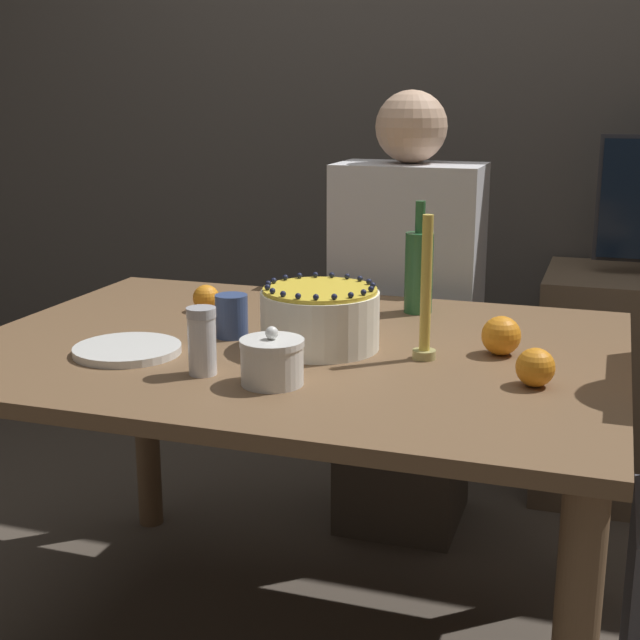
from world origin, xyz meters
The scene contains 13 objects.
wall_behind centered at (0.00, 1.40, 1.30)m, with size 8.00×0.05×2.60m.
dining_table centered at (0.00, 0.00, 0.62)m, with size 1.35×1.01×0.73m.
cake centered at (0.06, -0.01, 0.79)m, with size 0.24×0.24×0.14m.
sugar_bowl centered at (0.06, -0.26, 0.77)m, with size 0.12×0.12×0.11m.
sugar_shaker centered at (-0.09, -0.25, 0.79)m, with size 0.06×0.06×0.13m.
plate_stack centered at (-0.29, -0.18, 0.74)m, with size 0.22×0.22×0.02m.
candle centered at (0.29, -0.02, 0.85)m, with size 0.05×0.05×0.29m.
bottle centered at (0.19, 0.35, 0.83)m, with size 0.07×0.07×0.27m.
cup centered at (-0.14, 0.01, 0.78)m, with size 0.07×0.07×0.09m.
orange_fruit_0 centered at (-0.30, 0.20, 0.76)m, with size 0.06×0.06×0.06m.
orange_fruit_1 centered at (0.51, -0.13, 0.76)m, with size 0.07×0.07×0.07m.
orange_fruit_2 centered at (0.43, 0.05, 0.77)m, with size 0.08×0.08×0.08m.
person_man_blue_shirt centered at (0.09, 0.70, 0.54)m, with size 0.40×0.34×1.25m.
Camera 1 is at (0.62, -1.69, 1.24)m, focal length 50.00 mm.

